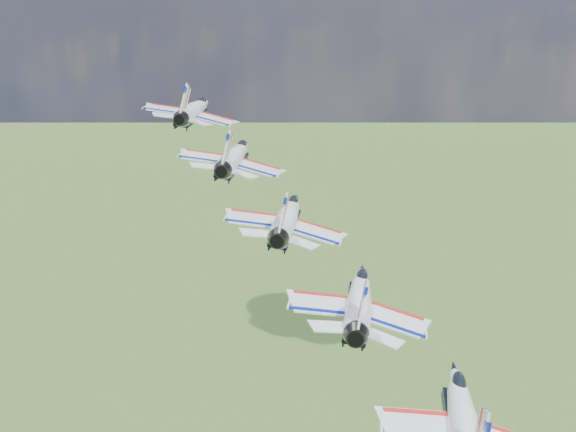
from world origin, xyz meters
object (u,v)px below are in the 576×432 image
at_px(jet_2, 288,216).
at_px(jet_4, 462,415).
at_px(jet_1, 235,156).
at_px(jet_0, 195,109).
at_px(jet_3, 359,298).

xyz_separation_m(jet_2, jet_4, (17.95, -17.55, -5.48)).
height_order(jet_1, jet_2, jet_1).
relative_size(jet_0, jet_3, 1.00).
relative_size(jet_1, jet_3, 1.00).
height_order(jet_1, jet_4, jet_1).
xyz_separation_m(jet_0, jet_2, (17.95, -17.55, -5.48)).
bearing_deg(jet_3, jet_4, -59.04).
height_order(jet_0, jet_4, jet_0).
distance_m(jet_2, jet_4, 25.69).
relative_size(jet_0, jet_1, 1.00).
distance_m(jet_2, jet_3, 12.85).
height_order(jet_2, jet_3, jet_2).
xyz_separation_m(jet_1, jet_4, (26.93, -26.32, -8.22)).
xyz_separation_m(jet_3, jet_4, (8.98, -8.77, -2.74)).
distance_m(jet_1, jet_2, 12.85).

